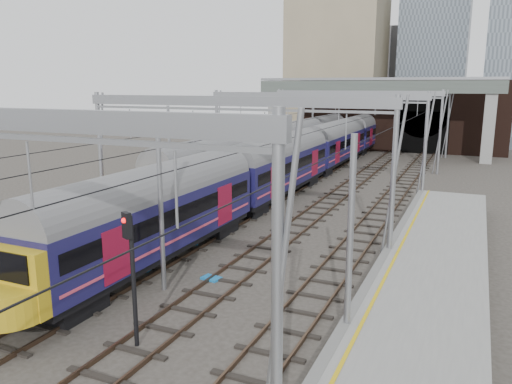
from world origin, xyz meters
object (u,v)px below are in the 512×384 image
at_px(train_main, 312,152).
at_px(signal_near_centre, 131,262).
at_px(train_second, 289,145).
at_px(relay_cabinet, 47,261).

height_order(train_main, signal_near_centre, train_main).
relative_size(train_second, relay_cabinet, 36.77).
bearing_deg(relay_cabinet, train_second, 89.19).
distance_m(train_second, signal_near_centre, 36.40).
xyz_separation_m(signal_near_centre, relay_cabinet, (-7.54, 3.54, -2.25)).
relative_size(train_main, signal_near_centre, 14.14).
xyz_separation_m(train_second, signal_near_centre, (7.80, -35.55, 0.44)).
distance_m(train_main, train_second, 6.30).
height_order(train_second, relay_cabinet, train_second).
bearing_deg(train_main, signal_near_centre, -82.94).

